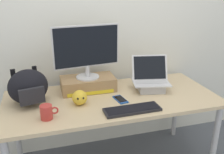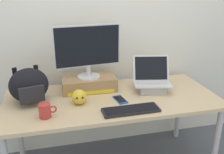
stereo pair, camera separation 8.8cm
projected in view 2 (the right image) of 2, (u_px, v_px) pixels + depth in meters
name	position (u px, v px, depth m)	size (l,w,h in m)	color
back_wall	(100.00, 18.00, 2.33)	(7.00, 0.10, 2.60)	silver
desk	(112.00, 104.00, 2.11)	(1.76, 0.78, 0.71)	tan
toner_box_yellow	(89.00, 83.00, 2.22)	(0.47, 0.26, 0.12)	#9E7A51
desktop_monitor	(88.00, 50.00, 2.11)	(0.57, 0.20, 0.46)	silver
open_laptop	(152.00, 84.00, 2.20)	(0.36, 0.29, 0.30)	#ADADB2
external_keyboard	(131.00, 110.00, 1.85)	(0.43, 0.15, 0.02)	black
messenger_backpack	(29.00, 85.00, 1.97)	(0.35, 0.32, 0.27)	black
coffee_mug	(45.00, 111.00, 1.75)	(0.13, 0.08, 0.10)	#B2332D
cell_phone	(120.00, 100.00, 2.03)	(0.10, 0.16, 0.01)	#19479E
plush_toy	(79.00, 97.00, 1.95)	(0.12, 0.12, 0.12)	gold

